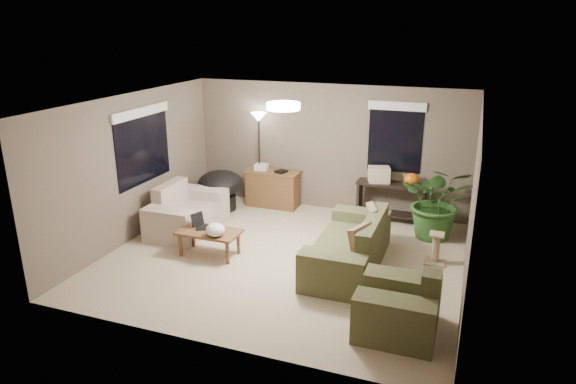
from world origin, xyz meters
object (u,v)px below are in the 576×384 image
(main_sofa, at_px, (351,249))
(floor_lamp, at_px, (259,128))
(armchair, at_px, (399,309))
(desk, at_px, (273,188))
(loveseat, at_px, (186,214))
(coffee_table, at_px, (209,234))
(papasan_chair, at_px, (221,187))
(houseplant, at_px, (437,209))
(cat_scratching_post, at_px, (435,250))
(console_table, at_px, (391,199))

(main_sofa, height_order, floor_lamp, floor_lamp)
(armchair, distance_m, desk, 4.80)
(loveseat, xyz_separation_m, coffee_table, (0.92, -0.82, 0.06))
(papasan_chair, distance_m, houseplant, 4.20)
(armchair, xyz_separation_m, houseplant, (0.18, 3.12, 0.23))
(armchair, xyz_separation_m, papasan_chair, (-4.02, 3.12, 0.17))
(loveseat, xyz_separation_m, cat_scratching_post, (4.39, 0.13, -0.08))
(coffee_table, xyz_separation_m, desk, (0.10, 2.54, 0.02))
(loveseat, distance_m, armchair, 4.57)
(floor_lamp, relative_size, cat_scratching_post, 3.82)
(armchair, bearing_deg, coffee_table, 160.71)
(main_sofa, height_order, desk, main_sofa)
(console_table, height_order, floor_lamp, floor_lamp)
(loveseat, distance_m, console_table, 3.82)
(main_sofa, xyz_separation_m, cat_scratching_post, (1.22, 0.58, -0.08))
(desk, xyz_separation_m, houseplant, (3.29, -0.54, 0.14))
(loveseat, height_order, papasan_chair, loveseat)
(armchair, distance_m, floor_lamp, 5.19)
(main_sofa, xyz_separation_m, floor_lamp, (-2.45, 2.18, 1.30))
(houseplant, relative_size, cat_scratching_post, 2.68)
(armchair, distance_m, cat_scratching_post, 2.10)
(armchair, bearing_deg, loveseat, 154.76)
(coffee_table, bearing_deg, floor_lamp, 94.54)
(papasan_chair, bearing_deg, console_table, 9.08)
(console_table, relative_size, cat_scratching_post, 2.60)
(console_table, bearing_deg, loveseat, -153.59)
(console_table, relative_size, houseplant, 0.97)
(papasan_chair, bearing_deg, houseplant, 0.06)
(desk, height_order, papasan_chair, papasan_chair)
(console_table, xyz_separation_m, papasan_chair, (-3.32, -0.53, 0.03))
(coffee_table, xyz_separation_m, console_table, (2.50, 2.52, 0.08))
(main_sofa, height_order, armchair, same)
(coffee_table, xyz_separation_m, cat_scratching_post, (3.47, 0.96, -0.14))
(houseplant, height_order, cat_scratching_post, houseplant)
(desk, bearing_deg, console_table, -0.31)
(armchair, xyz_separation_m, floor_lamp, (-3.41, 3.68, 1.30))
(floor_lamp, bearing_deg, desk, -4.36)
(main_sofa, bearing_deg, cat_scratching_post, 25.37)
(loveseat, relative_size, desk, 1.45)
(cat_scratching_post, bearing_deg, console_table, 121.72)
(coffee_table, relative_size, papasan_chair, 1.03)
(loveseat, height_order, houseplant, houseplant)
(armchair, height_order, houseplant, houseplant)
(coffee_table, height_order, desk, desk)
(coffee_table, xyz_separation_m, floor_lamp, (-0.20, 2.56, 1.24))
(main_sofa, distance_m, loveseat, 3.20)
(desk, bearing_deg, loveseat, -120.79)
(coffee_table, distance_m, houseplant, 3.94)
(coffee_table, bearing_deg, console_table, 45.26)
(console_table, bearing_deg, cat_scratching_post, -58.28)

